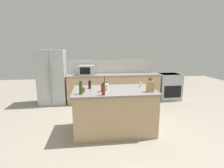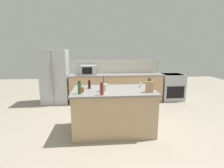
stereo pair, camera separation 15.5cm
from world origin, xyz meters
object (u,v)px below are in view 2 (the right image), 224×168
at_px(spice_jar_oregano, 107,84).
at_px(soy_sauce_bottle, 89,84).
at_px(spice_jar_paprika, 83,90).
at_px(hot_sauce_bottle, 101,88).
at_px(range_oven, 172,87).
at_px(vinegar_bottle, 102,89).
at_px(microwave, 89,70).
at_px(salt_shaker, 141,85).
at_px(knife_block, 149,87).
at_px(refrigerator, 55,76).
at_px(olive_oil_bottle, 80,88).
at_px(utensil_crock, 105,87).

height_order(spice_jar_oregano, soy_sauce_bottle, soy_sauce_bottle).
relative_size(spice_jar_paprika, hot_sauce_bottle, 0.53).
relative_size(range_oven, soy_sauce_bottle, 4.68).
relative_size(vinegar_bottle, hot_sauce_bottle, 1.34).
bearing_deg(microwave, salt_shaker, -58.04).
xyz_separation_m(range_oven, salt_shaker, (-1.65, -2.01, 0.53)).
bearing_deg(knife_block, spice_jar_paprika, 162.97).
bearing_deg(knife_block, range_oven, 45.81).
distance_m(vinegar_bottle, spice_jar_paprika, 0.46).
relative_size(refrigerator, salt_shaker, 15.53).
bearing_deg(knife_block, microwave, 106.31).
height_order(salt_shaker, olive_oil_bottle, olive_oil_bottle).
relative_size(spice_jar_oregano, spice_jar_paprika, 1.18).
xyz_separation_m(range_oven, spice_jar_paprika, (-2.92, -2.35, 0.52)).
height_order(knife_block, spice_jar_oregano, knife_block).
bearing_deg(knife_block, hot_sauce_bottle, 162.89).
bearing_deg(olive_oil_bottle, utensil_crock, 22.64).
bearing_deg(salt_shaker, microwave, 121.96).
xyz_separation_m(utensil_crock, vinegar_bottle, (-0.07, -0.32, 0.03)).
distance_m(salt_shaker, soy_sauce_bottle, 1.16).
bearing_deg(spice_jar_oregano, knife_block, -35.17).
height_order(knife_block, utensil_crock, utensil_crock).
relative_size(range_oven, olive_oil_bottle, 3.61).
bearing_deg(refrigerator, knife_block, -46.12).
bearing_deg(microwave, spice_jar_paprika, -90.64).
bearing_deg(microwave, vinegar_bottle, -82.26).
relative_size(range_oven, hot_sauce_bottle, 5.11).
bearing_deg(hot_sauce_bottle, range_oven, 43.04).
height_order(range_oven, vinegar_bottle, vinegar_bottle).
bearing_deg(spice_jar_paprika, utensil_crock, 8.39).
bearing_deg(hot_sauce_bottle, vinegar_bottle, -87.32).
bearing_deg(olive_oil_bottle, spice_jar_oregano, 46.58).
bearing_deg(utensil_crock, microwave, 100.44).
xyz_separation_m(knife_block, spice_jar_paprika, (-1.34, 0.13, -0.07)).
height_order(utensil_crock, salt_shaker, utensil_crock).
relative_size(microwave, soy_sauce_bottle, 2.71).
height_order(range_oven, spice_jar_paprika, spice_jar_paprika).
bearing_deg(spice_jar_paprika, salt_shaker, 15.16).
xyz_separation_m(refrigerator, spice_jar_oregano, (1.61, -1.95, 0.11)).
relative_size(microwave, knife_block, 1.84).
relative_size(knife_block, hot_sauce_bottle, 1.61).
xyz_separation_m(spice_jar_oregano, spice_jar_paprika, (-0.51, -0.45, -0.01)).
height_order(range_oven, knife_block, knife_block).
relative_size(hot_sauce_bottle, soy_sauce_bottle, 0.91).
relative_size(refrigerator, utensil_crock, 5.52).
height_order(salt_shaker, hot_sauce_bottle, hot_sauce_bottle).
distance_m(spice_jar_oregano, salt_shaker, 0.77).
xyz_separation_m(knife_block, soy_sauce_bottle, (-1.22, 0.43, -0.02)).
bearing_deg(spice_jar_paprika, refrigerator, 114.49).
xyz_separation_m(salt_shaker, hot_sauce_bottle, (-0.91, -0.38, 0.03)).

